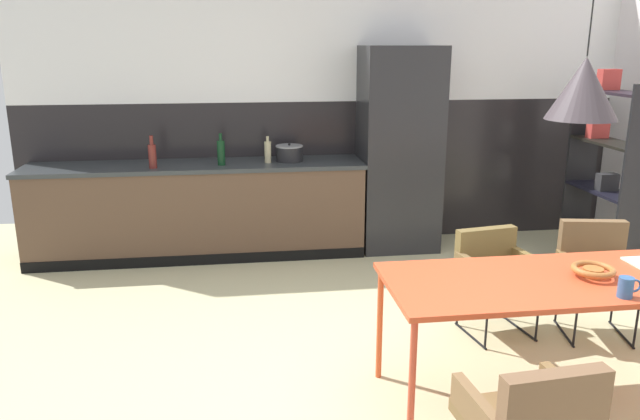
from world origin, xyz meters
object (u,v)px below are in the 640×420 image
dining_table (558,285)px  bottle_vinegar_dark (268,152)px  armchair_facing_counter (596,265)px  bottle_wine_green (152,155)px  pendant_lamp_over_table_near (584,88)px  mug_white_ceramic (626,287)px  fruit_bowl (593,270)px  refrigerator_column (399,150)px  armchair_far_side (494,267)px  cooking_pot (289,153)px  bottle_oil_tall (221,152)px  open_shelf_unit (608,168)px  armchair_corner_seat (534,418)px

dining_table → bottle_vinegar_dark: (-1.45, 2.77, 0.31)m
armchair_facing_counter → bottle_wine_green: bearing=-19.5°
armchair_facing_counter → pendant_lamp_over_table_near: size_ratio=0.65×
mug_white_ceramic → bottle_wine_green: size_ratio=0.42×
dining_table → fruit_bowl: (0.19, -0.01, 0.08)m
fruit_bowl → pendant_lamp_over_table_near: (-0.19, -0.02, 1.00)m
fruit_bowl → bottle_vinegar_dark: (-1.65, 2.79, 0.23)m
refrigerator_column → bottle_wine_green: bearing=-176.1°
armchair_far_side → bottle_wine_green: size_ratio=2.43×
cooking_pot → pendant_lamp_over_table_near: pendant_lamp_over_table_near is taller
armchair_far_side → bottle_wine_green: (-2.53, 1.77, 0.55)m
fruit_bowl → pendant_lamp_over_table_near: bearing=-173.4°
armchair_far_side → armchair_facing_counter: 0.71m
armchair_far_side → pendant_lamp_over_table_near: (-0.03, -0.92, 1.30)m
bottle_vinegar_dark → fruit_bowl: bearing=-59.4°
armchair_facing_counter → cooking_pot: cooking_pot is taller
bottle_oil_tall → fruit_bowl: bearing=-52.6°
open_shelf_unit → mug_white_ceramic: bearing=-30.3°
bottle_vinegar_dark → armchair_corner_seat: bearing=-76.1°
bottle_oil_tall → mug_white_ceramic: bearing=-55.2°
armchair_far_side → armchair_facing_counter: bearing=161.7°
bottle_oil_tall → refrigerator_column: bearing=3.3°
bottle_vinegar_dark → open_shelf_unit: size_ratio=0.14×
mug_white_ceramic → bottle_vinegar_dark: bearing=118.3°
dining_table → bottle_wine_green: bottle_wine_green is taller
armchair_facing_counter → armchair_far_side: bearing=1.6°
bottle_wine_green → mug_white_ceramic: bearing=-47.5°
mug_white_ceramic → dining_table: bearing=124.1°
armchair_far_side → mug_white_ceramic: size_ratio=5.82×
refrigerator_column → bottle_oil_tall: (-1.72, -0.10, 0.04)m
refrigerator_column → mug_white_ceramic: (0.37, -3.10, -0.19)m
fruit_bowl → bottle_vinegar_dark: bottle_vinegar_dark is taller
armchair_corner_seat → bottle_oil_tall: size_ratio=2.57×
pendant_lamp_over_table_near → bottle_vinegar_dark: bearing=117.4°
mug_white_ceramic → bottle_vinegar_dark: bottle_vinegar_dark is taller
bottle_oil_tall → open_shelf_unit: size_ratio=0.17×
dining_table → bottle_oil_tall: 3.32m
armchair_corner_seat → mug_white_ceramic: bearing=32.1°
armchair_far_side → mug_white_ceramic: bearing=89.4°
dining_table → open_shelf_unit: (1.58, 2.06, 0.21)m
open_shelf_unit → pendant_lamp_over_table_near: pendant_lamp_over_table_near is taller
pendant_lamp_over_table_near → armchair_corner_seat: bearing=-123.8°
armchair_facing_counter → cooking_pot: 2.89m
armchair_far_side → armchair_facing_counter: armchair_facing_counter is taller
cooking_pot → bottle_wine_green: (-1.26, -0.18, 0.04)m
open_shelf_unit → armchair_facing_counter: bearing=-33.3°
armchair_corner_seat → cooking_pot: cooking_pot is taller
bottle_oil_tall → open_shelf_unit: open_shelf_unit is taller
armchair_facing_counter → cooking_pot: size_ratio=2.98×
refrigerator_column → armchair_facing_counter: (0.89, -2.04, -0.50)m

